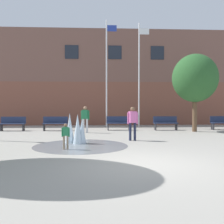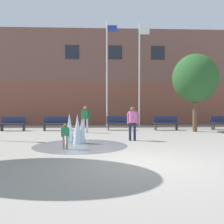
{
  "view_description": "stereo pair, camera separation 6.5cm",
  "coord_description": "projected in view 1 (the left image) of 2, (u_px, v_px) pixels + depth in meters",
  "views": [
    {
      "loc": [
        -1.35,
        -7.42,
        1.71
      ],
      "look_at": [
        -0.62,
        6.56,
        1.3
      ],
      "focal_mm": 42.0,
      "sensor_mm": 36.0,
      "label": 1
    },
    {
      "loc": [
        -1.28,
        -7.42,
        1.71
      ],
      "look_at": [
        -0.62,
        6.56,
        1.3
      ],
      "focal_mm": 42.0,
      "sensor_mm": 36.0,
      "label": 2
    }
  ],
  "objects": [
    {
      "name": "park_bench_far_left",
      "position": [
        13.0,
        123.0,
        16.91
      ],
      "size": [
        1.6,
        0.44,
        0.91
      ],
      "color": "#28282D",
      "rests_on": "ground"
    },
    {
      "name": "adult_near_bench",
      "position": [
        133.0,
        121.0,
        12.34
      ],
      "size": [
        0.5,
        0.31,
        1.59
      ],
      "rotation": [
        0.0,
        0.0,
        -2.75
      ],
      "color": "#1E233D",
      "rests_on": "ground"
    },
    {
      "name": "splash_fountain",
      "position": [
        77.0,
        132.0,
        11.33
      ],
      "size": [
        3.89,
        3.89,
        1.33
      ],
      "color": "gray",
      "rests_on": "ground"
    },
    {
      "name": "street_tree_near_building",
      "position": [
        195.0,
        78.0,
        16.35
      ],
      "size": [
        2.82,
        2.82,
        4.85
      ],
      "color": "brown",
      "rests_on": "ground"
    },
    {
      "name": "park_bench_left_of_flagpoles",
      "position": [
        55.0,
        123.0,
        17.05
      ],
      "size": [
        1.6,
        0.44,
        0.91
      ],
      "color": "#28282D",
      "rests_on": "ground"
    },
    {
      "name": "adult_watching",
      "position": [
        85.0,
        117.0,
        15.74
      ],
      "size": [
        0.5,
        0.27,
        1.59
      ],
      "rotation": [
        0.0,
        0.0,
        -0.23
      ],
      "color": "silver",
      "rests_on": "ground"
    },
    {
      "name": "flagpole_left",
      "position": [
        107.0,
        70.0,
        19.39
      ],
      "size": [
        0.8,
        0.1,
        7.96
      ],
      "color": "silver",
      "rests_on": "ground"
    },
    {
      "name": "ground_plane",
      "position": [
        145.0,
        164.0,
        7.53
      ],
      "size": [
        100.0,
        100.0,
        0.0
      ],
      "primitive_type": "plane",
      "color": "#9E998E"
    },
    {
      "name": "park_bench_under_right_flagpole",
      "position": [
        222.0,
        123.0,
        17.67
      ],
      "size": [
        1.6,
        0.44,
        0.91
      ],
      "color": "#28282D",
      "rests_on": "ground"
    },
    {
      "name": "child_in_fountain",
      "position": [
        66.0,
        134.0,
        9.9
      ],
      "size": [
        0.31,
        0.16,
        0.99
      ],
      "rotation": [
        0.0,
        0.0,
        -2.95
      ],
      "color": "#89755B",
      "rests_on": "ground"
    },
    {
      "name": "park_bench_center",
      "position": [
        166.0,
        123.0,
        17.41
      ],
      "size": [
        1.6,
        0.44,
        0.91
      ],
      "color": "#28282D",
      "rests_on": "ground"
    },
    {
      "name": "park_bench_under_left_flagpole",
      "position": [
        119.0,
        123.0,
        17.4
      ],
      "size": [
        1.6,
        0.44,
        0.91
      ],
      "color": "#28282D",
      "rests_on": "ground"
    },
    {
      "name": "flagpole_right",
      "position": [
        139.0,
        72.0,
        19.52
      ],
      "size": [
        0.8,
        0.1,
        7.77
      ],
      "color": "silver",
      "rests_on": "ground"
    },
    {
      "name": "library_building",
      "position": [
        113.0,
        80.0,
        24.4
      ],
      "size": [
        36.0,
        6.05,
        7.9
      ],
      "color": "brown",
      "rests_on": "ground"
    }
  ]
}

